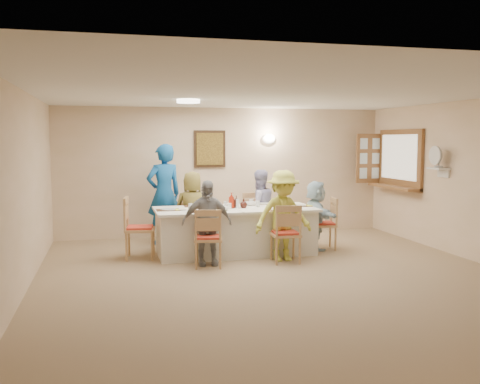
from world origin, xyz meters
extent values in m
plane|color=#A0835C|center=(0.00, 0.00, 0.00)|extent=(7.00, 7.00, 0.00)
plane|color=#D5B88D|center=(0.00, 3.50, 1.25)|extent=(6.50, 0.00, 6.50)
plane|color=#D5B88D|center=(0.00, -3.50, 1.25)|extent=(6.50, 0.00, 6.50)
plane|color=#D5B88D|center=(-3.25, 0.00, 1.25)|extent=(0.00, 7.00, 7.00)
plane|color=white|center=(0.00, 0.00, 2.50)|extent=(7.00, 7.00, 0.00)
cube|color=#3B2614|center=(-0.30, 3.47, 1.70)|extent=(0.62, 0.04, 0.72)
cube|color=black|center=(-0.30, 3.45, 1.70)|extent=(0.52, 0.02, 0.62)
ellipsoid|color=white|center=(0.90, 3.44, 1.90)|extent=(0.26, 0.09, 0.18)
cylinder|color=white|center=(-1.00, 1.50, 2.47)|extent=(0.36, 0.36, 0.05)
cube|color=brown|center=(3.21, 2.40, 1.50)|extent=(0.06, 1.50, 1.15)
cube|color=brown|center=(3.09, 2.40, 0.97)|extent=(0.30, 1.50, 0.05)
cube|color=brown|center=(2.95, 3.16, 1.50)|extent=(0.55, 0.04, 1.00)
cube|color=white|center=(3.13, 1.05, 1.40)|extent=(0.22, 0.36, 0.03)
cube|color=white|center=(-0.21, 1.67, 0.38)|extent=(2.63, 1.11, 0.76)
imported|color=brown|center=(-0.81, 2.35, 0.67)|extent=(0.83, 0.69, 1.34)
imported|color=#9F9AC5|center=(0.39, 2.35, 0.67)|extent=(0.85, 0.76, 1.35)
imported|color=#969698|center=(-0.81, 0.99, 0.64)|extent=(0.77, 0.37, 1.28)
imported|color=#DADD50|center=(0.39, 0.99, 0.71)|extent=(0.96, 0.61, 1.41)
imported|color=silver|center=(1.21, 1.67, 0.59)|extent=(1.12, 0.41, 1.18)
imported|color=#135396|center=(-1.26, 2.82, 0.90)|extent=(0.91, 0.81, 1.80)
cube|color=#472B19|center=(-0.81, 1.25, 0.76)|extent=(0.32, 0.24, 0.01)
cylinder|color=white|center=(-0.81, 1.25, 0.77)|extent=(0.25, 0.25, 0.02)
cube|color=#F4FD35|center=(-0.63, 1.20, 0.77)|extent=(0.15, 0.15, 0.01)
cube|color=#472B19|center=(0.39, 1.25, 0.76)|extent=(0.32, 0.24, 0.01)
cylinder|color=white|center=(0.39, 1.25, 0.77)|extent=(0.24, 0.24, 0.02)
cube|color=#F4FD35|center=(0.57, 1.20, 0.77)|extent=(0.13, 0.13, 0.01)
cube|color=#472B19|center=(-0.81, 2.09, 0.76)|extent=(0.37, 0.27, 0.01)
cylinder|color=white|center=(-0.81, 2.09, 0.77)|extent=(0.23, 0.23, 0.01)
cube|color=#F4FD35|center=(-0.63, 2.04, 0.77)|extent=(0.15, 0.15, 0.01)
cube|color=#472B19|center=(0.39, 2.09, 0.76)|extent=(0.34, 0.25, 0.01)
cylinder|color=white|center=(0.39, 2.09, 0.77)|extent=(0.25, 0.25, 0.02)
cube|color=#F4FD35|center=(0.57, 2.04, 0.77)|extent=(0.15, 0.15, 0.01)
cube|color=#472B19|center=(-1.31, 1.67, 0.76)|extent=(0.37, 0.28, 0.01)
cylinder|color=white|center=(-1.31, 1.67, 0.77)|extent=(0.25, 0.25, 0.02)
cube|color=#F4FD35|center=(-1.13, 1.62, 0.77)|extent=(0.14, 0.14, 0.01)
cube|color=#472B19|center=(0.91, 1.67, 0.76)|extent=(0.38, 0.28, 0.01)
cylinder|color=white|center=(0.91, 1.67, 0.77)|extent=(0.23, 0.23, 0.01)
cube|color=#F4FD35|center=(1.09, 1.62, 0.77)|extent=(0.14, 0.14, 0.01)
imported|color=white|center=(-0.98, 1.33, 0.80)|extent=(0.17, 0.17, 0.08)
imported|color=white|center=(0.19, 2.18, 0.80)|extent=(0.14, 0.14, 0.08)
imported|color=white|center=(-0.50, 1.43, 0.79)|extent=(0.39, 0.39, 0.06)
imported|color=white|center=(0.13, 1.94, 0.79)|extent=(0.34, 0.34, 0.06)
imported|color=#AE230E|center=(-0.28, 1.67, 0.89)|extent=(0.17, 0.17, 0.26)
imported|color=#3A140F|center=(-0.19, 1.69, 0.86)|extent=(0.14, 0.14, 0.20)
imported|color=#3A140F|center=(-0.08, 1.64, 0.84)|extent=(0.19, 0.19, 0.15)
cylinder|color=silver|center=(-0.36, 1.72, 0.82)|extent=(0.07, 0.07, 0.10)
camera|label=1|loc=(-2.22, -6.81, 1.88)|focal=40.00mm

